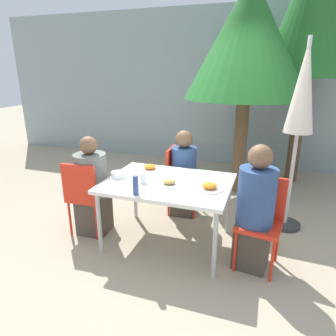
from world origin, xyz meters
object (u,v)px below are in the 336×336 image
salad_bowl (118,175)px  tree_behind_left (248,40)px  person_left (92,189)px  chair_right (261,215)px  person_right (255,212)px  closed_umbrella (302,98)px  tree_behind_right (313,8)px  chair_left (85,192)px  bottle (136,185)px  drinking_cup (143,178)px  chair_far (178,175)px  person_far (184,175)px

salad_bowl → tree_behind_left: (1.11, 1.86, 1.48)m
person_left → tree_behind_left: tree_behind_left is taller
chair_right → person_right: 0.11m
chair_right → closed_umbrella: size_ratio=0.41×
salad_bowl → chair_right: bearing=0.2°
tree_behind_right → chair_left: bearing=-131.0°
chair_right → person_right: bearing=57.9°
bottle → drinking_cup: bottle is taller
person_right → drinking_cup: (-1.14, -0.00, 0.20)m
person_left → chair_far: (0.78, 0.84, -0.02)m
chair_left → drinking_cup: size_ratio=8.28×
person_far → bottle: (-0.13, -1.18, 0.29)m
person_left → tree_behind_left: 2.91m
chair_far → salad_bowl: (-0.43, -0.85, 0.24)m
tree_behind_left → chair_left: bearing=-127.9°
chair_far → chair_right: bearing=49.1°
person_right → closed_umbrella: size_ratio=0.56×
chair_far → drinking_cup: chair_far is taller
person_far → bottle: 1.22m
person_far → bottle: size_ratio=5.61×
closed_umbrella → bottle: closed_umbrella is taller
chair_far → tree_behind_right: (1.51, 1.77, 2.19)m
chair_left → tree_behind_left: bearing=48.8°
chair_left → person_far: 1.27m
bottle → person_right: bearing=15.8°
chair_left → person_far: bearing=40.7°
chair_far → closed_umbrella: (1.38, 0.02, 1.04)m
chair_far → tree_behind_right: tree_behind_right is taller
chair_left → drinking_cup: bearing=-2.7°
person_far → salad_bowl: (-0.52, -0.80, 0.22)m
closed_umbrella → bottle: 2.04m
person_left → chair_right: (1.88, 0.00, -0.02)m
person_left → bottle: size_ratio=5.75×
drinking_cup → tree_behind_right: (1.62, 2.69, 1.93)m
person_far → salad_bowl: 0.98m
chair_left → person_left: size_ratio=0.76×
closed_umbrella → drinking_cup: 1.93m
chair_left → tree_behind_left: tree_behind_left is taller
chair_right → tree_behind_left: size_ratio=0.29×
person_right → closed_umbrella: closed_umbrella is taller
chair_right → chair_left: bearing=10.3°
chair_left → chair_right: size_ratio=1.00×
chair_far → closed_umbrella: size_ratio=0.41×
bottle → salad_bowl: (-0.39, 0.37, -0.07)m
person_right → chair_far: bearing=-33.8°
drinking_cup → salad_bowl: 0.34m
person_left → chair_right: person_left is taller
person_right → tree_behind_right: 3.47m
person_right → tree_behind_left: (-0.35, 1.93, 1.66)m
salad_bowl → tree_behind_left: 2.63m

